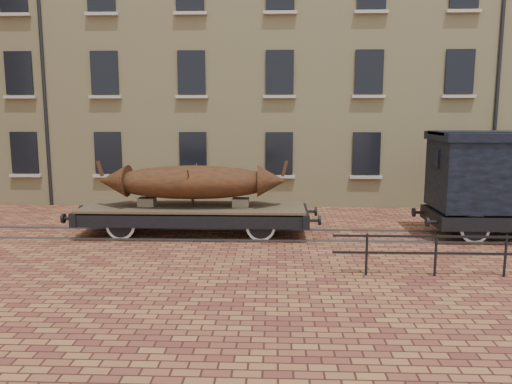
{
  "coord_description": "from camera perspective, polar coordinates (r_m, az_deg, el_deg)",
  "views": [
    {
      "loc": [
        0.84,
        -15.22,
        3.75
      ],
      "look_at": [
        0.23,
        0.5,
        1.3
      ],
      "focal_mm": 35.0,
      "sensor_mm": 36.0,
      "label": 1
    }
  ],
  "objects": [
    {
      "name": "flatcar_wagon",
      "position": [
        15.72,
        -7.11,
        -2.28
      ],
      "size": [
        7.79,
        2.11,
        1.18
      ],
      "color": "brown",
      "rests_on": "ground"
    },
    {
      "name": "rail_track",
      "position": [
        15.69,
        -0.93,
        -4.86
      ],
      "size": [
        30.0,
        1.52,
        0.06
      ],
      "color": "#59595E",
      "rests_on": "ground"
    },
    {
      "name": "warehouse_cream",
      "position": [
        25.51,
        7.34,
        16.11
      ],
      "size": [
        40.0,
        10.19,
        14.0
      ],
      "color": "#D8C686",
      "rests_on": "ground"
    },
    {
      "name": "ground",
      "position": [
        15.69,
        -0.93,
        -4.97
      ],
      "size": [
        90.0,
        90.0,
        0.0
      ],
      "primitive_type": "plane",
      "color": "#5B2A22"
    },
    {
      "name": "iron_boat",
      "position": [
        15.57,
        -7.27,
        1.14
      ],
      "size": [
        5.91,
        1.79,
        1.44
      ],
      "color": "#4F2910",
      "rests_on": "flatcar_wagon"
    }
  ]
}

